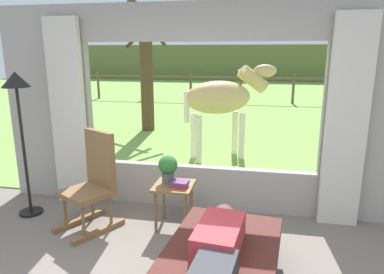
{
  "coord_description": "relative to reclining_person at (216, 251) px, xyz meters",
  "views": [
    {
      "loc": [
        0.72,
        -1.93,
        1.99
      ],
      "look_at": [
        0.0,
        1.8,
        1.05
      ],
      "focal_mm": 32.6,
      "sensor_mm": 36.0,
      "label": 1
    }
  ],
  "objects": [
    {
      "name": "floor_lamp_left",
      "position": [
        -2.49,
        1.25,
        0.9
      ],
      "size": [
        0.32,
        0.32,
        1.76
      ],
      "color": "black",
      "rests_on": "ground_plane"
    },
    {
      "name": "reclining_person",
      "position": [
        0.0,
        0.0,
        0.0
      ],
      "size": [
        0.4,
        1.44,
        0.22
      ],
      "rotation": [
        0.0,
        0.0,
        -0.11
      ],
      "color": "#B23338",
      "rests_on": "recliner_sofa"
    },
    {
      "name": "distant_hill_ridge",
      "position": [
        -0.45,
        22.6,
        0.68
      ],
      "size": [
        36.0,
        2.0,
        2.4
      ],
      "primitive_type": "cube",
      "color": "#5D6737",
      "rests_on": "ground_plane"
    },
    {
      "name": "pasture_tree",
      "position": [
        -2.5,
        6.04,
        1.14
      ],
      "size": [
        1.5,
        1.5,
        3.37
      ],
      "color": "#4C3823",
      "rests_on": "outdoor_pasture_lawn"
    },
    {
      "name": "horse",
      "position": [
        -0.39,
        4.0,
        0.63
      ],
      "size": [
        1.75,
        1.16,
        1.73
      ],
      "rotation": [
        0.0,
        0.0,
        -1.09
      ],
      "color": "tan",
      "rests_on": "outdoor_pasture_lawn"
    },
    {
      "name": "potted_plant",
      "position": [
        -0.72,
        1.32,
        0.18
      ],
      "size": [
        0.22,
        0.22,
        0.32
      ],
      "color": "#4C5156",
      "rests_on": "side_table"
    },
    {
      "name": "outdoor_pasture_lawn",
      "position": [
        -0.45,
        12.76,
        -0.51
      ],
      "size": [
        36.0,
        21.68,
        0.02
      ],
      "primitive_type": "cube",
      "color": "#759E47",
      "rests_on": "ground_plane"
    },
    {
      "name": "side_table",
      "position": [
        -0.64,
        1.26,
        -0.1
      ],
      "size": [
        0.44,
        0.44,
        0.52
      ],
      "color": "brown",
      "rests_on": "ground_plane"
    },
    {
      "name": "pasture_fence_line",
      "position": [
        -0.45,
        11.51,
        0.22
      ],
      "size": [
        16.1,
        0.1,
        1.1
      ],
      "color": "brown",
      "rests_on": "outdoor_pasture_lawn"
    },
    {
      "name": "curtain_panel_left",
      "position": [
        -2.14,
        1.72,
        0.68
      ],
      "size": [
        0.44,
        0.1,
        2.4
      ],
      "primitive_type": "cube",
      "color": "beige",
      "rests_on": "ground_plane"
    },
    {
      "name": "book_stack",
      "position": [
        -0.55,
        1.2,
        0.03
      ],
      "size": [
        0.2,
        0.16,
        0.07
      ],
      "color": "#B22D28",
      "rests_on": "side_table"
    },
    {
      "name": "rocking_chair",
      "position": [
        -1.54,
        1.11,
        0.02
      ],
      "size": [
        0.73,
        0.82,
        1.12
      ],
      "rotation": [
        0.0,
        0.0,
        -0.51
      ],
      "color": "brown",
      "rests_on": "ground_plane"
    },
    {
      "name": "curtain_panel_right",
      "position": [
        1.24,
        1.72,
        0.68
      ],
      "size": [
        0.44,
        0.1,
        2.4
      ],
      "primitive_type": "cube",
      "color": "beige",
      "rests_on": "ground_plane"
    },
    {
      "name": "back_wall_with_window",
      "position": [
        -0.45,
        1.86,
        0.73
      ],
      "size": [
        5.2,
        0.12,
        2.55
      ],
      "color": "#9E998E",
      "rests_on": "ground_plane"
    }
  ]
}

